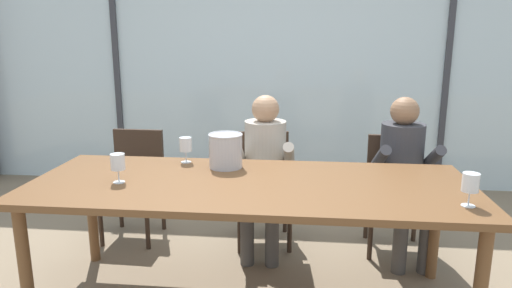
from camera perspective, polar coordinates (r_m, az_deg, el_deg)
The scene contains 15 objects.
ground at distance 3.94m, azimuth 1.01°, elevation -11.05°, with size 14.00×14.00×0.00m, color #847056.
window_glass_panel at distance 4.98m, azimuth 2.49°, elevation 9.52°, with size 7.81×0.03×2.60m, color silver.
window_mullion_left at distance 5.37m, azimuth -16.87°, elevation 9.24°, with size 0.06×0.06×2.60m, color #38383D.
window_mullion_right at distance 5.16m, azimuth 22.60°, elevation 8.66°, with size 0.06×0.06×2.60m, color #38383D.
hillside_vineyard at distance 8.36m, azimuth 3.95°, elevation 9.12°, with size 13.81×2.40×2.06m, color #477A38.
dining_table at distance 2.75m, azimuth -0.77°, elevation -6.05°, with size 2.61×1.02×0.78m.
chair_near_curtain at distance 3.92m, azimuth -14.73°, elevation -3.78°, with size 0.45×0.45×0.87m.
chair_left_of_center at distance 3.71m, azimuth 0.90°, elevation -4.30°, with size 0.50×0.50×0.87m.
chair_center at distance 3.73m, azimuth 16.82°, elevation -4.78°, with size 0.46×0.46×0.87m.
person_beige_jumper at distance 3.51m, azimuth 1.03°, elevation -2.39°, with size 0.46×0.61×1.19m.
person_charcoal_jacket at distance 3.57m, azimuth 17.86°, elevation -2.75°, with size 0.49×0.63×1.19m.
ice_bucket_primary at distance 3.01m, azimuth -3.79°, elevation -0.77°, with size 0.23×0.23×0.23m.
wine_glass_by_left_taster at distance 2.81m, azimuth -16.76°, elevation -2.30°, with size 0.08×0.08×0.17m.
wine_glass_near_bucket at distance 2.56m, azimuth 25.05°, elevation -4.52°, with size 0.08×0.08×0.17m.
wine_glass_center_pour at distance 3.16m, azimuth -8.73°, elevation -0.19°, with size 0.08×0.08×0.17m.
Camera 1 is at (0.31, -2.58, 1.62)m, focal length 32.26 mm.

